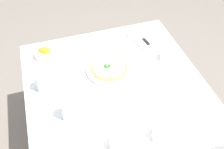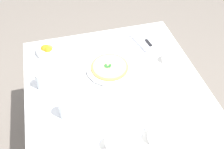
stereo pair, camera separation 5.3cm
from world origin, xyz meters
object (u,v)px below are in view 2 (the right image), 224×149
object	(u,v)px
coffee_cup_left_edge	(168,59)
dinner_knife	(145,39)
pizza_plate	(109,68)
coffee_cup_near_left	(112,145)
water_glass_far_right	(42,81)
napkin_folded	(145,40)
pizza	(109,67)
coffee_cup_center_back	(155,138)
water_glass_right_edge	(65,110)
citrus_bowl	(47,50)

from	to	relation	value
coffee_cup_left_edge	dinner_knife	xyz separation A→B (m)	(0.24, 0.07, -0.00)
pizza_plate	coffee_cup_near_left	distance (m)	0.54
water_glass_far_right	napkin_folded	bearing A→B (deg)	-71.53
pizza	dinner_knife	xyz separation A→B (m)	(0.21, -0.32, -0.00)
pizza_plate	coffee_cup_center_back	world-z (taller)	coffee_cup_center_back
water_glass_right_edge	coffee_cup_near_left	bearing A→B (deg)	-141.34
pizza	water_glass_right_edge	xyz separation A→B (m)	(-0.28, 0.31, 0.03)
coffee_cup_left_edge	napkin_folded	xyz separation A→B (m)	(0.24, 0.07, -0.02)
coffee_cup_left_edge	coffee_cup_near_left	xyz separation A→B (m)	(-0.50, 0.51, 0.00)
water_glass_far_right	citrus_bowl	distance (m)	0.30
coffee_cup_center_back	water_glass_right_edge	size ratio (longest dim) A/B	1.06
coffee_cup_near_left	water_glass_right_edge	bearing A→B (deg)	38.66
pizza_plate	coffee_cup_near_left	size ratio (longest dim) A/B	2.32
pizza	coffee_cup_near_left	xyz separation A→B (m)	(-0.53, 0.12, 0.01)
coffee_cup_center_back	water_glass_far_right	world-z (taller)	water_glass_far_right
water_glass_far_right	dinner_knife	distance (m)	0.79
pizza	citrus_bowl	size ratio (longest dim) A/B	1.60
water_glass_right_edge	citrus_bowl	bearing A→B (deg)	6.06
pizza	coffee_cup_near_left	bearing A→B (deg)	167.65
pizza	coffee_cup_center_back	distance (m)	0.55
citrus_bowl	coffee_cup_center_back	bearing A→B (deg)	-149.63
water_glass_right_edge	water_glass_far_right	distance (m)	0.27
pizza_plate	napkin_folded	distance (m)	0.38
pizza	napkin_folded	world-z (taller)	pizza
napkin_folded	dinner_knife	xyz separation A→B (m)	(0.00, 0.00, 0.01)
pizza_plate	coffee_cup_center_back	size ratio (longest dim) A/B	2.28
pizza_plate	pizza	world-z (taller)	pizza
water_glass_far_right	citrus_bowl	xyz separation A→B (m)	(0.30, -0.05, -0.02)
coffee_cup_near_left	dinner_knife	distance (m)	0.86
pizza	water_glass_far_right	distance (m)	0.43
water_glass_far_right	coffee_cup_near_left	bearing A→B (deg)	-147.89
coffee_cup_left_edge	citrus_bowl	world-z (taller)	citrus_bowl
pizza_plate	coffee_cup_center_back	xyz separation A→B (m)	(-0.54, -0.10, 0.02)
dinner_knife	pizza	bearing A→B (deg)	114.58
pizza	water_glass_right_edge	size ratio (longest dim) A/B	1.92
coffee_cup_near_left	water_glass_right_edge	size ratio (longest dim) A/B	1.04
pizza	coffee_cup_center_back	xyz separation A→B (m)	(-0.54, -0.10, 0.00)
water_glass_right_edge	napkin_folded	bearing A→B (deg)	-52.28
pizza_plate	water_glass_right_edge	bearing A→B (deg)	131.96
pizza_plate	water_glass_right_edge	xyz separation A→B (m)	(-0.28, 0.31, 0.04)
coffee_cup_left_edge	citrus_bowl	bearing A→B (deg)	69.47
dinner_knife	citrus_bowl	xyz separation A→B (m)	(0.05, 0.69, 0.00)
water_glass_far_right	coffee_cup_left_edge	bearing A→B (deg)	-89.09
pizza	dinner_knife	size ratio (longest dim) A/B	1.23
water_glass_far_right	water_glass_right_edge	bearing A→B (deg)	-155.68
dinner_knife	water_glass_right_edge	bearing A→B (deg)	119.07
water_glass_far_right	citrus_bowl	world-z (taller)	water_glass_far_right
coffee_cup_center_back	water_glass_right_edge	bearing A→B (deg)	57.61
coffee_cup_left_edge	napkin_folded	distance (m)	0.25
dinner_knife	citrus_bowl	distance (m)	0.69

